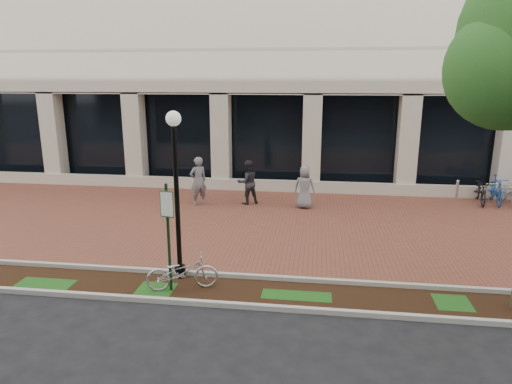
# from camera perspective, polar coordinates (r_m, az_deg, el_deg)

# --- Properties ---
(ground) EXTENTS (120.00, 120.00, 0.00)m
(ground) POSITION_cam_1_polar(r_m,az_deg,el_deg) (15.86, -0.81, -3.80)
(ground) COLOR black
(ground) RESTS_ON ground
(brick_plaza) EXTENTS (40.00, 9.00, 0.01)m
(brick_plaza) POSITION_cam_1_polar(r_m,az_deg,el_deg) (15.85, -0.81, -3.78)
(brick_plaza) COLOR brown
(brick_plaza) RESTS_ON ground
(planting_strip) EXTENTS (40.00, 1.50, 0.01)m
(planting_strip) POSITION_cam_1_polar(r_m,az_deg,el_deg) (11.07, -4.94, -12.16)
(planting_strip) COLOR black
(planting_strip) RESTS_ON ground
(curb_plaza_side) EXTENTS (40.00, 0.12, 0.12)m
(curb_plaza_side) POSITION_cam_1_polar(r_m,az_deg,el_deg) (11.70, -4.13, -10.31)
(curb_plaza_side) COLOR #AFAFA5
(curb_plaza_side) RESTS_ON ground
(curb_street_side) EXTENTS (40.00, 0.12, 0.12)m
(curb_street_side) POSITION_cam_1_polar(r_m,az_deg,el_deg) (10.39, -5.87, -13.70)
(curb_street_side) COLOR #AFAFA5
(curb_street_side) RESTS_ON ground
(parking_sign) EXTENTS (0.34, 0.07, 2.60)m
(parking_sign) POSITION_cam_1_polar(r_m,az_deg,el_deg) (10.59, -10.97, -4.04)
(parking_sign) COLOR #12331B
(parking_sign) RESTS_ON ground
(lamppost) EXTENTS (0.36, 0.36, 4.15)m
(lamppost) POSITION_cam_1_polar(r_m,az_deg,el_deg) (11.11, -9.92, 0.67)
(lamppost) COLOR black
(lamppost) RESTS_ON ground
(locked_bicycle) EXTENTS (1.79, 1.08, 0.89)m
(locked_bicycle) POSITION_cam_1_polar(r_m,az_deg,el_deg) (11.05, -9.19, -9.83)
(locked_bicycle) COLOR silver
(locked_bicycle) RESTS_ON ground
(pedestrian_left) EXTENTS (0.83, 0.80, 1.91)m
(pedestrian_left) POSITION_cam_1_polar(r_m,az_deg,el_deg) (17.90, -7.24, 1.37)
(pedestrian_left) COLOR slate
(pedestrian_left) RESTS_ON ground
(pedestrian_mid) EXTENTS (1.07, 0.99, 1.75)m
(pedestrian_mid) POSITION_cam_1_polar(r_m,az_deg,el_deg) (17.91, -1.06, 1.23)
(pedestrian_mid) COLOR #242529
(pedestrian_mid) RESTS_ON ground
(pedestrian_right) EXTENTS (0.87, 0.62, 1.65)m
(pedestrian_right) POSITION_cam_1_polar(r_m,az_deg,el_deg) (17.44, 6.09, 0.62)
(pedestrian_right) COLOR slate
(pedestrian_right) RESTS_ON ground
(bollard) EXTENTS (0.12, 0.12, 0.87)m
(bollard) POSITION_cam_1_polar(r_m,az_deg,el_deg) (20.15, 23.82, 0.21)
(bollard) COLOR silver
(bollard) RESTS_ON ground
(bike_rack_cluster) EXTENTS (3.07, 2.01, 1.13)m
(bike_rack_cluster) POSITION_cam_1_polar(r_m,az_deg,el_deg) (20.54, 29.25, 0.08)
(bike_rack_cluster) COLOR black
(bike_rack_cluster) RESTS_ON ground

